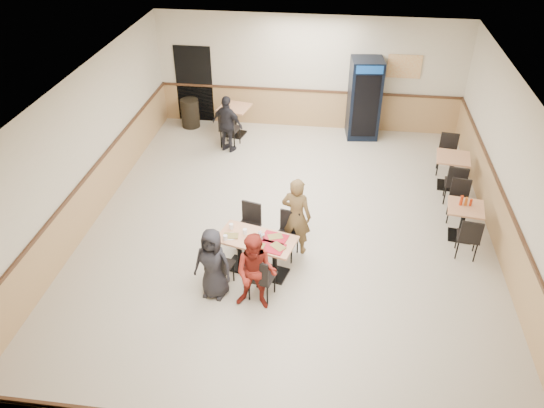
# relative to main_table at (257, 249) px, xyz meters

# --- Properties ---
(ground) EXTENTS (10.00, 10.00, 0.00)m
(ground) POSITION_rel_main_table_xyz_m (0.43, 1.16, -0.48)
(ground) COLOR beige
(ground) RESTS_ON ground
(room_shell) EXTENTS (10.00, 10.00, 10.00)m
(room_shell) POSITION_rel_main_table_xyz_m (2.21, 3.71, 0.10)
(room_shell) COLOR silver
(room_shell) RESTS_ON ground
(main_table) EXTENTS (1.48, 0.99, 0.73)m
(main_table) POSITION_rel_main_table_xyz_m (0.00, 0.00, 0.00)
(main_table) COLOR black
(main_table) RESTS_ON ground
(main_chairs) EXTENTS (1.56, 1.84, 0.92)m
(main_chairs) POSITION_rel_main_table_xyz_m (-0.05, 0.01, -0.02)
(main_chairs) COLOR black
(main_chairs) RESTS_ON ground
(diner_woman_left) EXTENTS (0.71, 0.52, 1.32)m
(diner_woman_left) POSITION_rel_main_table_xyz_m (-0.63, -0.69, 0.18)
(diner_woman_left) COLOR black
(diner_woman_left) RESTS_ON ground
(diner_woman_right) EXTENTS (0.74, 0.60, 1.43)m
(diner_woman_right) POSITION_rel_main_table_xyz_m (0.12, -0.88, 0.23)
(diner_woman_right) COLOR maroon
(diner_woman_right) RESTS_ON ground
(diner_man_opposite) EXTENTS (0.64, 0.50, 1.56)m
(diner_man_opposite) POSITION_rel_main_table_xyz_m (0.63, 0.69, 0.30)
(diner_man_opposite) COLOR brown
(diner_man_opposite) RESTS_ON ground
(lone_diner) EXTENTS (0.92, 0.65, 1.45)m
(lone_diner) POSITION_rel_main_table_xyz_m (-1.42, 4.46, 0.24)
(lone_diner) COLOR black
(lone_diner) RESTS_ON ground
(tabletop_clutter) EXTENTS (1.14, 0.70, 0.12)m
(tabletop_clutter) POSITION_rel_main_table_xyz_m (0.09, -0.05, 0.27)
(tabletop_clutter) COLOR #A90B1B
(tabletop_clutter) RESTS_ON main_table
(side_table_near) EXTENTS (0.75, 0.75, 0.71)m
(side_table_near) POSITION_rel_main_table_xyz_m (3.79, 1.51, -0.01)
(side_table_near) COLOR black
(side_table_near) RESTS_ON ground
(side_table_near_chair_south) EXTENTS (0.47, 0.47, 0.90)m
(side_table_near_chair_south) POSITION_rel_main_table_xyz_m (3.79, 0.94, -0.03)
(side_table_near_chair_south) COLOR black
(side_table_near_chair_south) RESTS_ON ground
(side_table_near_chair_north) EXTENTS (0.47, 0.47, 0.90)m
(side_table_near_chair_north) POSITION_rel_main_table_xyz_m (3.79, 2.08, -0.03)
(side_table_near_chair_north) COLOR black
(side_table_near_chair_north) RESTS_ON ground
(side_table_far) EXTENTS (0.80, 0.80, 0.76)m
(side_table_far) POSITION_rel_main_table_xyz_m (3.83, 3.41, 0.02)
(side_table_far) COLOR black
(side_table_far) RESTS_ON ground
(side_table_far_chair_south) EXTENTS (0.50, 0.50, 0.96)m
(side_table_far_chair_south) POSITION_rel_main_table_xyz_m (3.83, 2.80, -0.00)
(side_table_far_chair_south) COLOR black
(side_table_far_chair_south) RESTS_ON ground
(side_table_far_chair_north) EXTENTS (0.50, 0.50, 0.96)m
(side_table_far_chair_north) POSITION_rel_main_table_xyz_m (3.83, 4.02, -0.00)
(side_table_far_chair_north) COLOR black
(side_table_far_chair_north) RESTS_ON ground
(condiment_caddy) EXTENTS (0.23, 0.06, 0.20)m
(condiment_caddy) POSITION_rel_main_table_xyz_m (3.76, 1.56, 0.32)
(condiment_caddy) COLOR #B62D0D
(condiment_caddy) RESTS_ON side_table_near
(back_table) EXTENTS (0.88, 0.88, 0.80)m
(back_table) POSITION_rel_main_table_xyz_m (-1.42, 5.36, 0.05)
(back_table) COLOR black
(back_table) RESTS_ON ground
(back_table_chair_lone) EXTENTS (0.55, 0.55, 1.01)m
(back_table_chair_lone) POSITION_rel_main_table_xyz_m (-1.42, 4.73, 0.02)
(back_table_chair_lone) COLOR black
(back_table_chair_lone) RESTS_ON ground
(pepsi_cooler) EXTENTS (0.86, 0.87, 2.07)m
(pepsi_cooler) POSITION_rel_main_table_xyz_m (1.90, 5.76, 0.55)
(pepsi_cooler) COLOR black
(pepsi_cooler) RESTS_ON ground
(trash_bin) EXTENTS (0.49, 0.49, 0.77)m
(trash_bin) POSITION_rel_main_table_xyz_m (-2.73, 5.71, -0.10)
(trash_bin) COLOR black
(trash_bin) RESTS_ON ground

